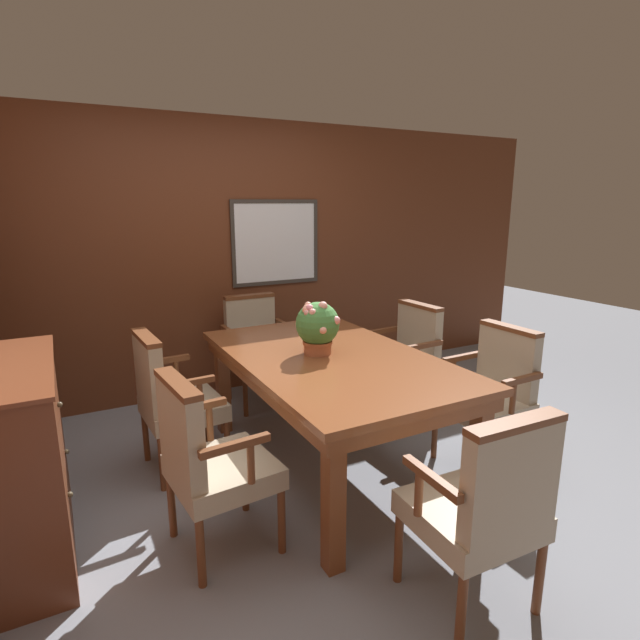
# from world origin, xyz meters

# --- Properties ---
(ground_plane) EXTENTS (14.00, 14.00, 0.00)m
(ground_plane) POSITION_xyz_m (0.00, 0.00, 0.00)
(ground_plane) COLOR gray
(wall_back) EXTENTS (7.20, 0.08, 2.45)m
(wall_back) POSITION_xyz_m (0.00, 1.92, 1.23)
(wall_back) COLOR #5B2D19
(wall_back) RESTS_ON ground_plane
(dining_table) EXTENTS (1.14, 1.91, 0.78)m
(dining_table) POSITION_xyz_m (0.15, 0.19, 0.69)
(dining_table) COLOR brown
(dining_table) RESTS_ON ground_plane
(chair_left_near) EXTENTS (0.53, 0.57, 0.94)m
(chair_left_near) POSITION_xyz_m (-0.78, -0.25, 0.52)
(chair_left_near) COLOR brown
(chair_left_near) RESTS_ON ground_plane
(chair_left_far) EXTENTS (0.51, 0.56, 0.94)m
(chair_left_far) POSITION_xyz_m (-0.78, 0.64, 0.52)
(chair_left_far) COLOR brown
(chair_left_far) RESTS_ON ground_plane
(chair_head_near) EXTENTS (0.55, 0.50, 0.94)m
(chair_head_near) POSITION_xyz_m (0.12, -1.16, 0.52)
(chair_head_near) COLOR brown
(chair_head_near) RESTS_ON ground_plane
(chair_right_far) EXTENTS (0.51, 0.56, 0.94)m
(chair_right_far) POSITION_xyz_m (1.08, 0.60, 0.52)
(chair_right_far) COLOR brown
(chair_right_far) RESTS_ON ground_plane
(chair_head_far) EXTENTS (0.55, 0.49, 0.94)m
(chair_head_far) POSITION_xyz_m (0.13, 1.50, 0.52)
(chair_head_far) COLOR brown
(chair_head_far) RESTS_ON ground_plane
(chair_right_near) EXTENTS (0.50, 0.55, 0.94)m
(chair_right_near) POSITION_xyz_m (1.13, -0.26, 0.52)
(chair_right_near) COLOR brown
(chair_right_near) RESTS_ON ground_plane
(potted_plant) EXTENTS (0.28, 0.29, 0.35)m
(potted_plant) POSITION_xyz_m (0.09, 0.26, 0.96)
(potted_plant) COLOR #B2603D
(potted_plant) RESTS_ON dining_table
(sideboard_cabinet) EXTENTS (0.48, 1.06, 0.99)m
(sideboard_cabinet) POSITION_xyz_m (-1.63, 0.18, 0.49)
(sideboard_cabinet) COLOR brown
(sideboard_cabinet) RESTS_ON ground_plane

